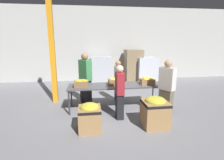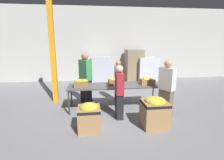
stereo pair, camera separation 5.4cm
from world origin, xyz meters
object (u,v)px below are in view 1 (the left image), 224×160
at_px(support_pillar, 52,47).
at_px(pallet_stack_2, 101,70).
at_px(volunteer_2, 118,82).
at_px(donation_bin_1, 155,111).
at_px(volunteer_0, 85,79).
at_px(banana_box_0, 81,83).
at_px(volunteer_3, 120,92).
at_px(pallet_stack_1, 133,66).
at_px(pallet_stack_0, 146,70).
at_px(banana_box_1, 116,81).
at_px(banana_box_2, 147,81).
at_px(sorting_table, 115,86).
at_px(volunteer_1, 167,88).
at_px(donation_bin_0, 90,116).

relative_size(support_pillar, pallet_stack_2, 2.87).
height_order(volunteer_2, donation_bin_1, volunteer_2).
bearing_deg(volunteer_0, banana_box_0, -44.75).
bearing_deg(volunteer_2, pallet_stack_2, -176.75).
xyz_separation_m(volunteer_3, pallet_stack_1, (1.58, 4.53, 0.09)).
height_order(support_pillar, pallet_stack_0, support_pillar).
xyz_separation_m(volunteer_2, volunteer_3, (-0.19, -1.38, 0.01)).
distance_m(banana_box_1, banana_box_2, 1.05).
distance_m(volunteer_2, pallet_stack_1, 3.44).
xyz_separation_m(banana_box_0, support_pillar, (-0.99, 1.01, 1.08)).
bearing_deg(pallet_stack_0, banana_box_1, -122.08).
bearing_deg(volunteer_3, sorting_table, 0.73).
bearing_deg(volunteer_2, sorting_table, -22.30).
distance_m(banana_box_0, support_pillar, 1.78).
relative_size(sorting_table, volunteer_1, 1.80).
bearing_deg(volunteer_3, donation_bin_1, -127.30).
height_order(sorting_table, volunteer_2, volunteer_2).
xyz_separation_m(banana_box_2, volunteer_3, (-1.06, -0.73, -0.15)).
relative_size(sorting_table, pallet_stack_1, 1.73).
xyz_separation_m(volunteer_1, volunteer_3, (-1.40, -0.00, -0.06)).
xyz_separation_m(banana_box_0, volunteer_1, (2.48, -0.68, -0.08)).
bearing_deg(pallet_stack_1, volunteer_0, -129.45).
bearing_deg(sorting_table, volunteer_1, -28.45).
distance_m(banana_box_1, support_pillar, 2.52).
relative_size(volunteer_2, volunteer_3, 0.98).
height_order(volunteer_1, donation_bin_1, volunteer_1).
distance_m(banana_box_0, volunteer_1, 2.58).
height_order(volunteer_1, volunteer_2, volunteer_1).
distance_m(banana_box_2, volunteer_1, 0.81).
xyz_separation_m(volunteer_2, donation_bin_1, (0.63, -2.00, -0.33)).
xyz_separation_m(banana_box_1, donation_bin_0, (-0.87, -1.40, -0.53)).
xyz_separation_m(donation_bin_1, pallet_stack_1, (0.76, 5.15, 0.43)).
bearing_deg(banana_box_1, pallet_stack_1, 67.24).
bearing_deg(banana_box_2, pallet_stack_1, 82.16).
xyz_separation_m(banana_box_1, support_pillar, (-2.09, 0.91, 1.09)).
height_order(volunteer_1, pallet_stack_0, volunteer_1).
height_order(banana_box_0, banana_box_2, banana_box_0).
distance_m(sorting_table, banana_box_2, 1.09).
distance_m(donation_bin_0, pallet_stack_1, 5.72).
distance_m(banana_box_0, donation_bin_0, 1.43).
bearing_deg(sorting_table, pallet_stack_1, 67.03).
bearing_deg(sorting_table, donation_bin_0, -121.37).
bearing_deg(banana_box_0, support_pillar, 134.49).
bearing_deg(volunteer_0, banana_box_1, 20.73).
height_order(banana_box_1, donation_bin_1, banana_box_1).
relative_size(volunteer_2, pallet_stack_2, 1.09).
height_order(banana_box_0, volunteer_2, volunteer_2).
xyz_separation_m(volunteer_0, donation_bin_0, (0.11, -2.05, -0.51)).
distance_m(volunteer_0, pallet_stack_1, 4.01).
bearing_deg(banana_box_2, volunteer_3, -145.34).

